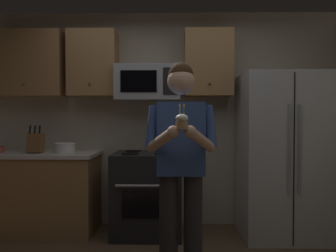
% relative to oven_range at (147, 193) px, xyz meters
% --- Properties ---
extents(wall_back, '(4.40, 0.10, 2.60)m').
position_rel_oven_range_xyz_m(wall_back, '(0.15, 0.39, 0.84)').
color(wall_back, '#B7AD99').
rests_on(wall_back, ground).
extents(oven_range, '(0.76, 0.70, 0.93)m').
position_rel_oven_range_xyz_m(oven_range, '(0.00, 0.00, 0.00)').
color(oven_range, black).
rests_on(oven_range, ground).
extents(microwave, '(0.74, 0.41, 0.40)m').
position_rel_oven_range_xyz_m(microwave, '(0.00, 0.12, 1.26)').
color(microwave, '#9EA0A5').
extents(refrigerator, '(0.90, 0.75, 1.80)m').
position_rel_oven_range_xyz_m(refrigerator, '(1.50, -0.04, 0.44)').
color(refrigerator, '#B7BABF').
rests_on(refrigerator, ground).
extents(cabinet_row_upper, '(2.78, 0.36, 0.76)m').
position_rel_oven_range_xyz_m(cabinet_row_upper, '(-0.57, 0.17, 1.49)').
color(cabinet_row_upper, '#9E7247').
extents(counter_left, '(1.44, 0.66, 0.92)m').
position_rel_oven_range_xyz_m(counter_left, '(-1.30, 0.02, 0.00)').
color(counter_left, '#9E7247').
rests_on(counter_left, ground).
extents(knife_block, '(0.16, 0.15, 0.32)m').
position_rel_oven_range_xyz_m(knife_block, '(-1.26, -0.03, 0.57)').
color(knife_block, brown).
rests_on(knife_block, counter_left).
extents(bowl_large_white, '(0.23, 0.23, 0.11)m').
position_rel_oven_range_xyz_m(bowl_large_white, '(-0.96, 0.05, 0.52)').
color(bowl_large_white, white).
rests_on(bowl_large_white, counter_left).
extents(person, '(0.60, 0.48, 1.76)m').
position_rel_oven_range_xyz_m(person, '(0.36, -1.06, 0.53)').
color(person, '#262628').
rests_on(person, ground).
extents(cupcake, '(0.09, 0.09, 0.17)m').
position_rel_oven_range_xyz_m(cupcake, '(0.36, -1.38, 0.83)').
color(cupcake, '#A87F56').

